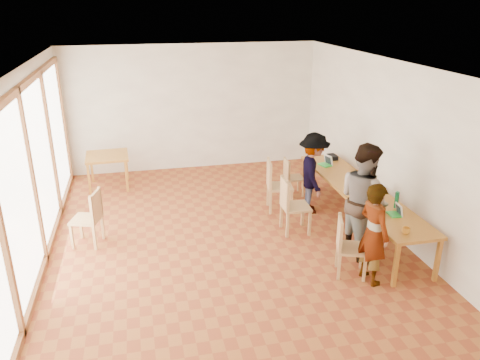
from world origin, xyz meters
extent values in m
plane|color=#9A5325|center=(0.00, 0.00, 0.00)|extent=(8.00, 8.00, 0.00)
cube|color=white|center=(0.00, 4.00, 1.50)|extent=(6.00, 0.10, 3.00)
cube|color=white|center=(0.00, -4.00, 1.50)|extent=(6.00, 0.10, 3.00)
cube|color=white|center=(3.00, 0.00, 1.50)|extent=(0.10, 8.00, 3.00)
cube|color=white|center=(-2.96, 0.00, 1.50)|extent=(0.10, 8.00, 3.00)
cube|color=white|center=(0.00, 0.00, 3.02)|extent=(6.00, 8.00, 0.04)
cube|color=#A66C25|center=(2.50, 0.07, 0.72)|extent=(0.80, 4.00, 0.05)
cube|color=#A66C25|center=(2.16, -1.87, 0.35)|extent=(0.06, 0.06, 0.70)
cube|color=#A66C25|center=(2.16, 2.01, 0.35)|extent=(0.06, 0.06, 0.70)
cube|color=#A66C25|center=(2.84, -1.87, 0.35)|extent=(0.06, 0.06, 0.70)
cube|color=#A66C25|center=(2.84, 2.01, 0.35)|extent=(0.06, 0.06, 0.70)
cube|color=#A66C25|center=(-2.04, 3.08, 0.72)|extent=(0.90, 0.90, 0.05)
cube|color=#A66C25|center=(-2.43, 2.69, 0.35)|extent=(0.05, 0.05, 0.70)
cube|color=#A66C25|center=(-2.43, 3.47, 0.35)|extent=(0.05, 0.05, 0.70)
cube|color=#A66C25|center=(-1.65, 2.69, 0.35)|extent=(0.05, 0.05, 0.70)
cube|color=#A66C25|center=(-1.65, 3.47, 0.35)|extent=(0.05, 0.05, 0.70)
cube|color=tan|center=(1.68, -1.42, 0.45)|extent=(0.55, 0.55, 0.04)
cube|color=tan|center=(1.49, -1.35, 0.69)|extent=(0.18, 0.42, 0.46)
cube|color=tan|center=(1.32, 0.11, 0.49)|extent=(0.49, 0.49, 0.05)
cube|color=tan|center=(1.10, 0.12, 0.76)|extent=(0.06, 0.48, 0.50)
cube|color=tan|center=(1.32, 1.08, 0.49)|extent=(0.55, 0.55, 0.05)
cube|color=tan|center=(1.10, 1.12, 0.77)|extent=(0.12, 0.48, 0.50)
cube|color=tan|center=(1.84, 1.75, 0.39)|extent=(0.38, 0.38, 0.04)
cube|color=tan|center=(1.67, 1.75, 0.60)|extent=(0.04, 0.38, 0.40)
cube|color=tan|center=(-2.31, 0.45, 0.47)|extent=(0.57, 0.57, 0.04)
cube|color=tan|center=(-2.11, 0.39, 0.73)|extent=(0.17, 0.45, 0.48)
imported|color=gray|center=(1.89, -1.63, 0.78)|extent=(0.49, 0.64, 1.56)
imported|color=gray|center=(2.12, -0.81, 0.94)|extent=(0.81, 0.99, 1.89)
imported|color=gray|center=(1.92, 0.88, 0.80)|extent=(0.78, 1.13, 1.60)
cube|color=green|center=(2.53, -1.07, 0.76)|extent=(0.18, 0.24, 0.02)
cube|color=white|center=(2.61, -1.08, 0.84)|extent=(0.08, 0.21, 0.19)
cube|color=green|center=(2.53, -0.34, 0.76)|extent=(0.19, 0.27, 0.03)
cube|color=white|center=(2.62, -0.34, 0.86)|extent=(0.08, 0.25, 0.22)
cube|color=green|center=(2.37, 1.39, 0.76)|extent=(0.25, 0.30, 0.03)
cube|color=white|center=(2.45, 1.41, 0.86)|extent=(0.14, 0.24, 0.21)
imported|color=orange|center=(2.37, -1.68, 0.80)|extent=(0.13, 0.13, 0.09)
cylinder|color=#13713D|center=(2.71, -0.82, 0.89)|extent=(0.07, 0.07, 0.28)
cylinder|color=silver|center=(2.65, -0.20, 0.80)|extent=(0.07, 0.07, 0.09)
cylinder|color=white|center=(2.69, 0.75, 0.78)|extent=(0.08, 0.08, 0.06)
cube|color=#C02B7B|center=(2.65, 0.10, 0.76)|extent=(0.05, 0.10, 0.01)
cube|color=black|center=(2.69, 1.74, 0.80)|extent=(0.16, 0.26, 0.09)
camera|label=1|loc=(-1.32, -7.08, 3.95)|focal=35.00mm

